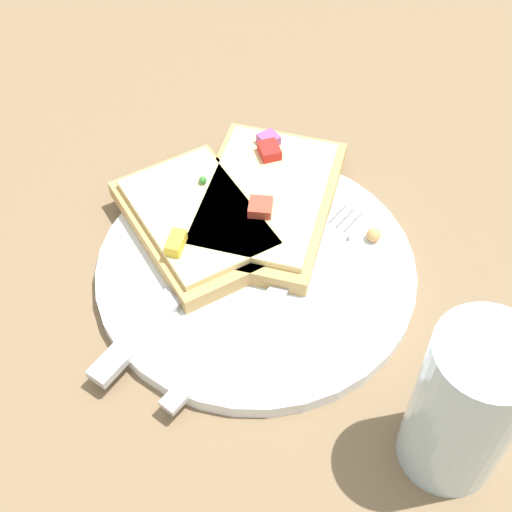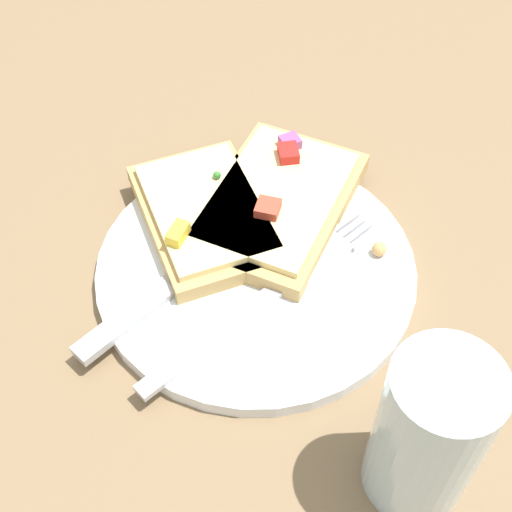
# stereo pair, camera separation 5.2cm
# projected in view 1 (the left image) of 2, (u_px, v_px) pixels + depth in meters

# --- Properties ---
(ground_plane) EXTENTS (4.00, 4.00, 0.00)m
(ground_plane) POSITION_uv_depth(u_px,v_px,m) (256.00, 274.00, 0.54)
(ground_plane) COLOR #7F6647
(plate) EXTENTS (0.24, 0.24, 0.01)m
(plate) POSITION_uv_depth(u_px,v_px,m) (256.00, 269.00, 0.54)
(plate) COLOR white
(plate) RESTS_ON ground
(fork) EXTENTS (0.19, 0.15, 0.01)m
(fork) POSITION_uv_depth(u_px,v_px,m) (282.00, 287.00, 0.52)
(fork) COLOR #B7B7BC
(fork) RESTS_ON plate
(knife) EXTENTS (0.18, 0.15, 0.01)m
(knife) POSITION_uv_depth(u_px,v_px,m) (182.00, 289.00, 0.51)
(knife) COLOR #B7B7BC
(knife) RESTS_ON plate
(pizza_slice_main) EXTENTS (0.17, 0.18, 0.03)m
(pizza_slice_main) POSITION_uv_depth(u_px,v_px,m) (266.00, 199.00, 0.56)
(pizza_slice_main) COLOR tan
(pizza_slice_main) RESTS_ON plate
(pizza_slice_corner) EXTENTS (0.12, 0.16, 0.03)m
(pizza_slice_corner) POSITION_uv_depth(u_px,v_px,m) (197.00, 220.00, 0.55)
(pizza_slice_corner) COLOR tan
(pizza_slice_corner) RESTS_ON plate
(crumb_scatter) EXTENTS (0.11, 0.06, 0.01)m
(crumb_scatter) POSITION_uv_depth(u_px,v_px,m) (307.00, 234.00, 0.54)
(crumb_scatter) COLOR tan
(crumb_scatter) RESTS_ON plate
(drinking_glass) EXTENTS (0.06, 0.06, 0.12)m
(drinking_glass) POSITION_uv_depth(u_px,v_px,m) (466.00, 406.00, 0.41)
(drinking_glass) COLOR silver
(drinking_glass) RESTS_ON ground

